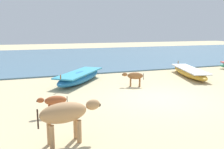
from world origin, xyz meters
TOP-DOWN VIEW (x-y plane):
  - ground at (0.00, 0.00)m, footprint 80.00×80.00m
  - sea_water at (0.00, 16.02)m, footprint 60.00×20.00m
  - fishing_boat_1 at (-2.39, 4.06)m, footprint 3.47×4.00m
  - fishing_boat_2 at (4.08, 3.49)m, footprint 2.18×4.52m
  - cow_adult_tan at (-4.14, -2.58)m, footprint 1.59×0.62m
  - calf_near_rust at (-4.19, -0.48)m, footprint 0.98×0.29m
  - calf_far_brown at (-0.06, 2.29)m, footprint 1.02×0.61m

SIDE VIEW (x-z plane):
  - ground at x=0.00m, z-range 0.00..0.00m
  - sea_water at x=0.00m, z-range 0.00..0.08m
  - fishing_boat_2 at x=4.08m, z-range -0.08..0.60m
  - fishing_boat_1 at x=-2.39m, z-range -0.08..0.67m
  - calf_near_rust at x=-4.19m, z-range 0.14..0.77m
  - calf_far_brown at x=-0.06m, z-range 0.15..0.84m
  - cow_adult_tan at x=-4.14m, z-range 0.23..1.26m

